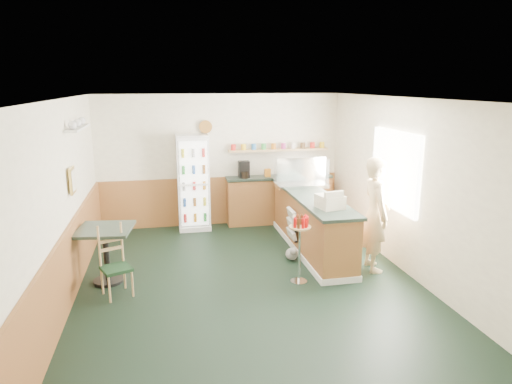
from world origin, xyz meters
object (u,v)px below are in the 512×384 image
object	(u,v)px
drinks_fridge	(193,183)
shopkeeper	(375,214)
cafe_table	(106,244)
cash_register	(330,201)
condiment_stand	(300,237)
cafe_chair	(116,258)
display_case	(301,173)

from	to	relation	value
drinks_fridge	shopkeeper	world-z (taller)	drinks_fridge
drinks_fridge	cafe_table	size ratio (longest dim) A/B	2.21
shopkeeper	cafe_table	bearing A→B (deg)	91.41
cash_register	condiment_stand	xyz separation A→B (m)	(-0.60, -0.40, -0.41)
cash_register	cafe_chair	xyz separation A→B (m)	(-3.22, -0.24, -0.59)
drinks_fridge	condiment_stand	distance (m)	3.24
cafe_table	cafe_chair	distance (m)	0.45
cash_register	condiment_stand	bearing A→B (deg)	-157.43
shopkeeper	cafe_table	world-z (taller)	shopkeeper
display_case	cafe_chair	bearing A→B (deg)	-151.22
condiment_stand	cafe_chair	xyz separation A→B (m)	(-2.62, 0.17, -0.18)
cafe_chair	cafe_table	bearing A→B (deg)	90.60
cash_register	condiment_stand	distance (m)	0.83
display_case	shopkeeper	world-z (taller)	shopkeeper
cash_register	cafe_table	distance (m)	3.44
shopkeeper	condiment_stand	bearing A→B (deg)	106.78
cash_register	condiment_stand	size ratio (longest dim) A/B	0.37
cash_register	cafe_chair	distance (m)	3.28
display_case	condiment_stand	world-z (taller)	display_case
drinks_fridge	display_case	xyz separation A→B (m)	(1.94, -1.00, 0.32)
cash_register	shopkeeper	size ratio (longest dim) A/B	0.21
drinks_fridge	display_case	distance (m)	2.21
display_case	shopkeeper	size ratio (longest dim) A/B	0.52
cash_register	drinks_fridge	bearing A→B (deg)	116.14
drinks_fridge	cafe_table	world-z (taller)	drinks_fridge
shopkeeper	cash_register	bearing A→B (deg)	83.52
drinks_fridge	shopkeeper	xyz separation A→B (m)	(2.64, -2.68, -0.05)
drinks_fridge	shopkeeper	distance (m)	3.77
shopkeeper	condiment_stand	distance (m)	1.34
condiment_stand	cafe_chair	bearing A→B (deg)	176.37
cash_register	cafe_table	xyz separation A→B (m)	(-3.40, 0.16, -0.52)
drinks_fridge	cash_register	size ratio (longest dim) A/B	5.09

